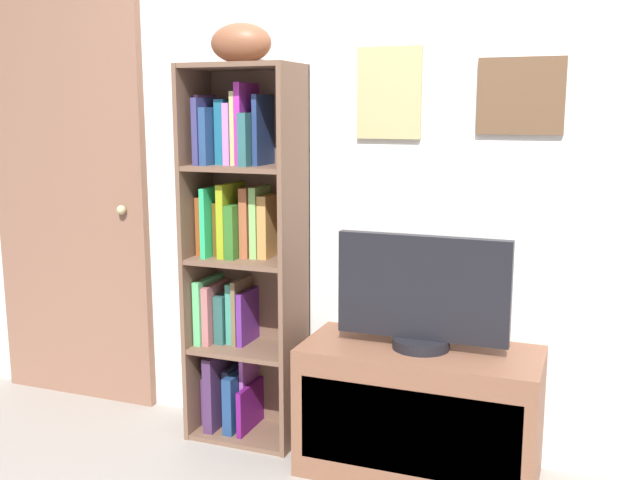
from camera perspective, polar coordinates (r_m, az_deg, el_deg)
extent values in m
cube|color=silver|center=(2.95, 7.78, 6.87)|extent=(4.80, 0.06, 2.50)
cube|color=tan|center=(2.94, 5.47, 11.46)|extent=(0.26, 0.02, 0.36)
cube|color=#8FA9BA|center=(2.93, 5.44, 11.46)|extent=(0.21, 0.01, 0.31)
cube|color=brown|center=(2.84, 15.53, 10.87)|extent=(0.32, 0.02, 0.29)
cube|color=gray|center=(2.84, 15.52, 10.87)|extent=(0.27, 0.01, 0.24)
cube|color=brown|center=(3.19, -9.59, -1.08)|extent=(0.02, 0.30, 1.60)
cube|color=brown|center=(2.99, -2.02, -1.71)|extent=(0.02, 0.30, 1.60)
cube|color=brown|center=(3.21, -4.78, -0.91)|extent=(0.48, 0.01, 1.60)
cube|color=brown|center=(3.33, -5.67, -14.84)|extent=(0.44, 0.29, 0.02)
cube|color=brown|center=(3.19, -5.79, -8.46)|extent=(0.44, 0.29, 0.02)
cube|color=brown|center=(3.09, -5.92, -1.57)|extent=(0.44, 0.29, 0.02)
cube|color=brown|center=(3.03, -6.06, 5.68)|extent=(0.44, 0.29, 0.02)
cube|color=brown|center=(3.03, -6.21, 13.46)|extent=(0.44, 0.29, 0.02)
cube|color=#4F295F|center=(3.41, -8.28, -12.11)|extent=(0.04, 0.18, 0.22)
cube|color=#42284E|center=(3.34, -7.88, -11.49)|extent=(0.04, 0.24, 0.34)
cube|color=#313855|center=(3.37, -6.86, -11.98)|extent=(0.03, 0.15, 0.26)
cube|color=navy|center=(3.32, -6.44, -12.34)|extent=(0.04, 0.23, 0.26)
cube|color=#A14FAD|center=(3.32, -5.60, -11.60)|extent=(0.02, 0.16, 0.34)
cube|color=#601364|center=(3.31, -5.51, -12.94)|extent=(0.02, 0.23, 0.20)
cube|color=#59BF73|center=(3.26, -8.74, -5.37)|extent=(0.03, 0.23, 0.28)
cube|color=#AC6364|center=(3.25, -8.15, -5.61)|extent=(0.03, 0.21, 0.26)
cube|color=#285752|center=(3.25, -7.31, -5.97)|extent=(0.04, 0.17, 0.21)
cube|color=teal|center=(3.23, -6.55, -5.57)|extent=(0.03, 0.16, 0.27)
cube|color=brown|center=(3.20, -6.14, -5.52)|extent=(0.02, 0.18, 0.28)
cube|color=#5F2785|center=(3.20, -5.70, -6.01)|extent=(0.02, 0.18, 0.23)
cube|color=#9A491D|center=(3.19, -8.64, 1.23)|extent=(0.04, 0.18, 0.25)
cube|color=#29C470|center=(3.15, -8.24, 1.53)|extent=(0.02, 0.23, 0.30)
cube|color=brown|center=(3.16, -7.46, 0.98)|extent=(0.03, 0.17, 0.23)
cube|color=#92A41B|center=(3.12, -7.01, 1.63)|extent=(0.03, 0.21, 0.31)
cube|color=#2F6B24|center=(3.11, -6.32, 0.82)|extent=(0.04, 0.22, 0.23)
cube|color=#AB5A36|center=(3.10, -5.43, 1.47)|extent=(0.04, 0.17, 0.30)
cube|color=#88C567|center=(3.09, -4.72, 1.47)|extent=(0.03, 0.16, 0.30)
cube|color=#C38B48|center=(3.08, -4.03, 1.13)|extent=(0.04, 0.16, 0.27)
cube|color=slate|center=(3.17, -8.95, 8.60)|extent=(0.02, 0.16, 0.29)
cube|color=navy|center=(3.12, -8.78, 8.47)|extent=(0.03, 0.24, 0.28)
cube|color=navy|center=(3.11, -8.23, 8.12)|extent=(0.03, 0.23, 0.24)
cube|color=#1C6380|center=(3.12, -7.25, 8.45)|extent=(0.04, 0.16, 0.27)
cube|color=#BC74CA|center=(3.09, -6.67, 8.31)|extent=(0.03, 0.18, 0.25)
cube|color=tan|center=(3.08, -6.17, 8.74)|extent=(0.02, 0.18, 0.30)
cube|color=#AF2CA4|center=(3.06, -5.76, 9.08)|extent=(0.03, 0.19, 0.34)
cube|color=#295D60|center=(3.03, -5.25, 7.93)|extent=(0.04, 0.22, 0.22)
cube|color=navy|center=(3.04, -4.48, 8.64)|extent=(0.02, 0.17, 0.29)
ellipsoid|color=brown|center=(3.03, -6.24, 15.16)|extent=(0.27, 0.19, 0.16)
cube|color=brown|center=(2.94, 7.82, -13.21)|extent=(0.91, 0.42, 0.51)
cube|color=brown|center=(2.75, 6.81, -14.81)|extent=(0.82, 0.01, 0.33)
cylinder|color=black|center=(2.84, 7.95, -8.06)|extent=(0.22, 0.22, 0.04)
cube|color=black|center=(2.78, 8.07, -3.73)|extent=(0.66, 0.04, 0.40)
cube|color=white|center=(2.76, 8.01, -3.79)|extent=(0.62, 0.01, 0.36)
cube|color=#855C47|center=(3.71, -19.13, 3.20)|extent=(0.87, 0.04, 2.01)
cube|color=brown|center=(3.68, -19.66, 9.38)|extent=(0.55, 0.01, 0.72)
cube|color=brown|center=(3.78, -18.89, -3.48)|extent=(0.55, 0.01, 0.72)
sphere|color=tan|center=(3.48, -15.38, 2.30)|extent=(0.04, 0.04, 0.04)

